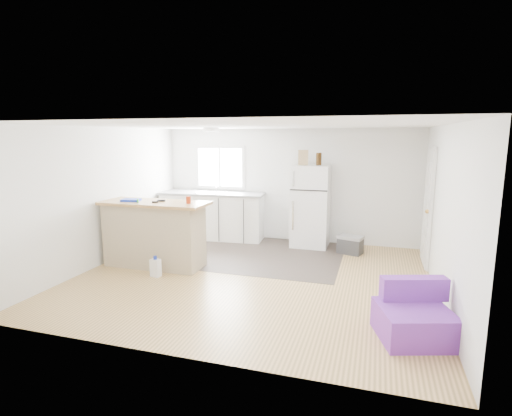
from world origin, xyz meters
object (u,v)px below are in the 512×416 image
Objects in this scene: red_cup at (188,200)px; cardboard_box at (303,158)px; refrigerator at (311,206)px; bottle_left at (318,159)px; peninsula at (154,234)px; kitchen_cabinets at (213,215)px; cleaner_jug at (156,268)px; blue_tray at (131,200)px; cooler at (350,244)px; purple_seat at (414,318)px; mop at (136,253)px; bottle_right at (320,159)px.

cardboard_box is (1.54, 2.05, 0.62)m from red_cup.
refrigerator is 1.00m from cardboard_box.
cardboard_box is at bearing 177.01° from bottle_left.
peninsula is 15.44× the size of red_cup.
cardboard_box reaches higher than kitchen_cabinets.
red_cup is at bearing 59.58° from cleaner_jug.
refrigerator is at bearing 37.75° from blue_tray.
red_cup is at bearing -129.14° from refrigerator.
bottle_left reaches higher than red_cup.
cooler is 3.68m from cleaner_jug.
red_cup is 0.40× the size of blue_tray.
refrigerator is 3.52m from blue_tray.
cleaner_jug is (-3.83, 0.90, -0.08)m from purple_seat.
red_cup reaches higher than mop.
cleaner_jug is at bearing -130.81° from bottle_right.
refrigerator reaches higher than peninsula.
purple_seat is (1.75, -3.48, -0.61)m from refrigerator.
kitchen_cabinets is at bearing 178.41° from bottle_left.
mop reaches higher than blue_tray.
blue_tray is (-2.77, -2.15, 0.32)m from refrigerator.
bottle_left reaches higher than blue_tray.
cooler is 4.45× the size of red_cup.
bottle_right is (-0.68, 0.35, 1.61)m from cooler.
blue_tray is (-0.08, 0.08, 0.92)m from mop.
mop is 10.14× the size of red_cup.
cooler is at bearing 88.44° from purple_seat.
kitchen_cabinets is at bearing 98.60° from cleaner_jug.
purple_seat is at bearing -65.52° from bottle_right.
cleaner_jug is 1.30m from blue_tray.
cooler is 1.79m from bottle_right.
purple_seat is at bearing -60.91° from cardboard_box.
peninsula is 1.52× the size of mop.
red_cup is (-3.45, 1.40, 0.97)m from purple_seat.
cooler is 0.44× the size of mop.
cooler is 3.25m from red_cup.
cooler is at bearing 43.98° from cleaner_jug.
mop is at bearing -142.41° from bottle_left.
refrigerator is at bearing 17.33° from mop.
cooler is at bearing 26.58° from blue_tray.
red_cup is (0.47, -2.10, 0.68)m from kitchen_cabinets.
red_cup is at bearing -128.92° from cooler.
purple_seat is at bearing -22.03° from red_cup.
cooler is 1.55× the size of cleaner_jug.
cardboard_box is at bearing 18.68° from mop.
peninsula is at bearing -179.57° from red_cup.
red_cup is at bearing -14.42° from mop.
blue_tray is 1.20× the size of bottle_right.
kitchen_cabinets is at bearing 179.97° from bottle_right.
blue_tray reaches higher than peninsula.
bottle_right reaches higher than cleaner_jug.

